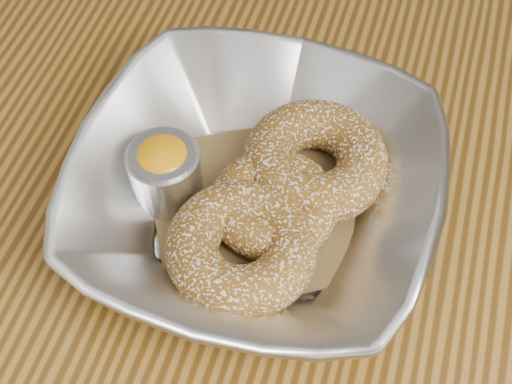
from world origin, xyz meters
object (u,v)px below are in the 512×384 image
(table, at_px, (325,213))
(donut_back, at_px, (315,161))
(serving_bowl, at_px, (256,191))
(donut_front, at_px, (242,248))
(ramekin, at_px, (165,171))
(donut_extra, at_px, (274,204))

(table, xyz_separation_m, donut_back, (-0.01, -0.04, 0.13))
(serving_bowl, height_order, donut_back, serving_bowl)
(serving_bowl, xyz_separation_m, donut_front, (0.00, -0.04, -0.00))
(serving_bowl, relative_size, donut_front, 2.48)
(donut_back, bearing_deg, ramekin, -155.76)
(donut_back, relative_size, donut_extra, 1.17)
(donut_back, distance_m, donut_extra, 0.05)
(donut_back, bearing_deg, donut_front, -109.30)
(table, bearing_deg, serving_bowl, -117.07)
(serving_bowl, height_order, ramekin, serving_bowl)
(serving_bowl, distance_m, ramekin, 0.07)
(donut_back, bearing_deg, serving_bowl, -129.57)
(serving_bowl, distance_m, donut_back, 0.05)
(table, bearing_deg, donut_back, -101.18)
(donut_back, height_order, ramekin, ramekin)
(table, bearing_deg, donut_front, -106.76)
(table, xyz_separation_m, donut_front, (-0.04, -0.12, 0.13))
(donut_front, xyz_separation_m, ramekin, (-0.07, 0.04, 0.01))
(donut_back, relative_size, donut_front, 1.03)
(table, bearing_deg, donut_extra, -107.78)
(table, distance_m, donut_back, 0.13)
(table, height_order, ramekin, ramekin)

